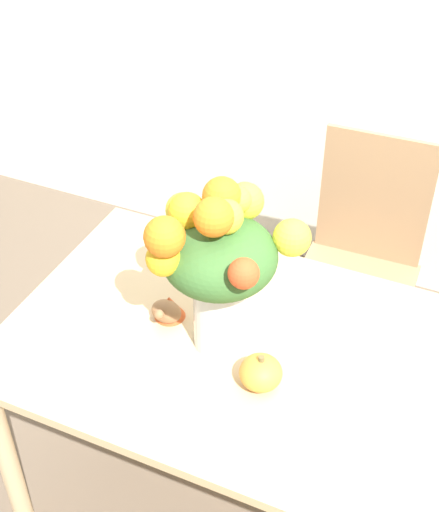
% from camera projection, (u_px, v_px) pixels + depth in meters
% --- Properties ---
extents(ground_plane, '(12.00, 12.00, 0.00)m').
position_uv_depth(ground_plane, '(248.00, 505.00, 2.41)').
color(ground_plane, brown).
extents(dining_table, '(1.38, 0.86, 0.76)m').
position_uv_depth(dining_table, '(254.00, 373.00, 2.00)').
color(dining_table, '#D1B284').
rests_on(dining_table, ground_plane).
extents(flower_vase, '(0.36, 0.34, 0.49)m').
position_uv_depth(flower_vase, '(218.00, 259.00, 1.78)').
color(flower_vase, silver).
rests_on(flower_vase, dining_table).
extents(pumpkin, '(0.11, 0.11, 0.10)m').
position_uv_depth(pumpkin, '(261.00, 373.00, 1.81)').
color(pumpkin, gold).
rests_on(pumpkin, dining_table).
extents(turkey_figurine, '(0.09, 0.12, 0.07)m').
position_uv_depth(turkey_figurine, '(168.00, 309.00, 2.00)').
color(turkey_figurine, '#936642').
rests_on(turkey_figurine, dining_table).
extents(dining_chair_near_window, '(0.43, 0.43, 0.98)m').
position_uv_depth(dining_chair_near_window, '(359.00, 265.00, 2.62)').
color(dining_chair_near_window, '#9E7A56').
rests_on(dining_chair_near_window, ground_plane).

